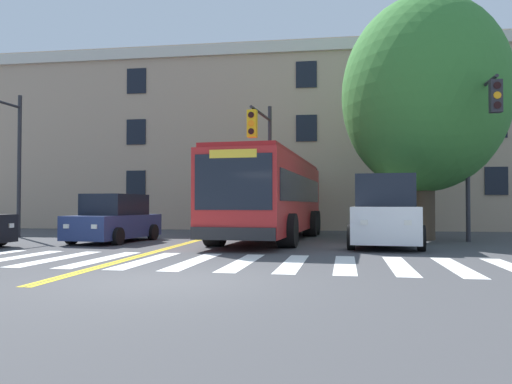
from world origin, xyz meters
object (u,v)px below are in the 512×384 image
Objects in this scene: car_navy_near_lane at (115,220)px; car_silver_behind_bus at (275,210)px; car_white_far_lane at (385,213)px; traffic_light_overhead at (263,148)px; street_tree_curbside_large at (424,94)px; city_bus at (272,196)px; traffic_light_near_corner at (478,132)px.

car_silver_behind_bus is (4.53, 11.98, 0.25)m from car_navy_near_lane.
car_white_far_lane is 5.80m from traffic_light_overhead.
street_tree_curbside_large reaches higher than traffic_light_overhead.
traffic_light_near_corner reaches higher than city_bus.
car_silver_behind_bus is 0.88× the size of traffic_light_overhead.
car_navy_near_lane is 0.80× the size of traffic_light_overhead.
traffic_light_overhead is at bearing -175.93° from street_tree_curbside_large.
street_tree_curbside_large is at bearing 60.57° from car_white_far_lane.
street_tree_curbside_large is at bearing 7.18° from city_bus.
city_bus is at bearing -37.45° from traffic_light_overhead.
traffic_light_near_corner reaches higher than car_navy_near_lane.
city_bus is 10.05m from car_silver_behind_bus.
traffic_light_overhead is (-4.40, 2.83, 2.51)m from car_white_far_lane.
car_navy_near_lane is 13.15m from traffic_light_near_corner.
street_tree_curbside_large reaches higher than car_white_far_lane.
traffic_light_overhead is 0.58× the size of street_tree_curbside_large.
traffic_light_near_corner reaches higher than car_silver_behind_bus.
street_tree_curbside_large is at bearing 124.10° from traffic_light_near_corner.
car_white_far_lane is 4.43m from traffic_light_near_corner.
traffic_light_overhead is at bearing 24.07° from car_navy_near_lane.
traffic_light_overhead is at bearing 142.55° from city_bus.
city_bus is 7.10m from street_tree_curbside_large.
car_silver_behind_bus reaches higher than car_navy_near_lane.
city_bus is 2.56× the size of car_navy_near_lane.
city_bus is at bearing -84.37° from car_silver_behind_bus.
car_navy_near_lane is 6.28m from traffic_light_overhead.
car_silver_behind_bus is at bearing 111.78° from car_white_far_lane.
city_bus is 2.04× the size of traffic_light_overhead.
street_tree_curbside_large is at bearing 13.52° from car_navy_near_lane.
car_white_far_lane is at bearing -68.22° from car_silver_behind_bus.
traffic_light_overhead is (-0.38, 0.29, 1.90)m from city_bus.
car_navy_near_lane is 0.90× the size of car_silver_behind_bus.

